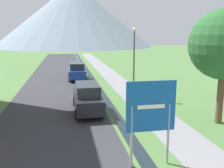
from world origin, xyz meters
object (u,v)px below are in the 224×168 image
Objects in this scene: road_sign at (151,113)px; streetlamp at (134,58)px; parked_car_far at (77,71)px; parked_car_near at (87,97)px.

road_sign is 0.61× the size of streetlamp.
parked_car_far is at bearing 112.58° from streetlamp.
parked_car_near is (-1.65, 7.07, -1.14)m from road_sign.
road_sign is at bearing -84.73° from parked_car_far.
streetlamp is (2.06, 9.61, 1.07)m from road_sign.
streetlamp reaches higher than parked_car_near.
parked_car_far is 10.11m from streetlamp.
road_sign is 0.71× the size of parked_car_far.
streetlamp is at bearing 77.90° from road_sign.
parked_car_far is (-1.73, 18.73, -1.14)m from road_sign.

